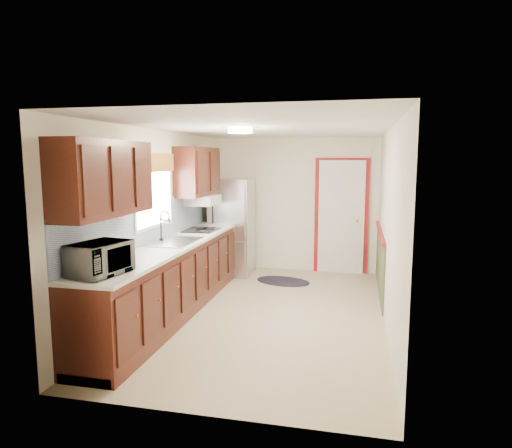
% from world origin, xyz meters
% --- Properties ---
extents(room_shell, '(3.20, 5.20, 2.52)m').
position_xyz_m(room_shell, '(0.00, 0.00, 1.20)').
color(room_shell, tan).
rests_on(room_shell, ground).
extents(kitchen_run, '(0.63, 4.00, 2.20)m').
position_xyz_m(kitchen_run, '(-1.24, -0.29, 0.81)').
color(kitchen_run, '#37130C').
rests_on(kitchen_run, ground).
extents(back_wall_trim, '(1.12, 2.30, 2.08)m').
position_xyz_m(back_wall_trim, '(0.99, 2.21, 0.89)').
color(back_wall_trim, maroon).
rests_on(back_wall_trim, ground).
extents(ceiling_fixture, '(0.30, 0.30, 0.06)m').
position_xyz_m(ceiling_fixture, '(-0.30, -0.20, 2.36)').
color(ceiling_fixture, '#FFD88C').
rests_on(ceiling_fixture, room_shell).
extents(microwave, '(0.41, 0.60, 0.37)m').
position_xyz_m(microwave, '(-1.20, -1.95, 1.13)').
color(microwave, white).
rests_on(microwave, kitchen_run).
extents(refrigerator, '(0.71, 0.71, 1.68)m').
position_xyz_m(refrigerator, '(-1.02, 1.96, 0.84)').
color(refrigerator, '#B7B7BC').
rests_on(refrigerator, ground).
extents(rug, '(1.05, 0.82, 0.01)m').
position_xyz_m(rug, '(-0.05, 1.61, 0.01)').
color(rug, black).
rests_on(rug, ground).
extents(cooktop, '(0.46, 0.55, 0.02)m').
position_xyz_m(cooktop, '(-1.19, 0.83, 0.95)').
color(cooktop, black).
rests_on(cooktop, kitchen_run).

